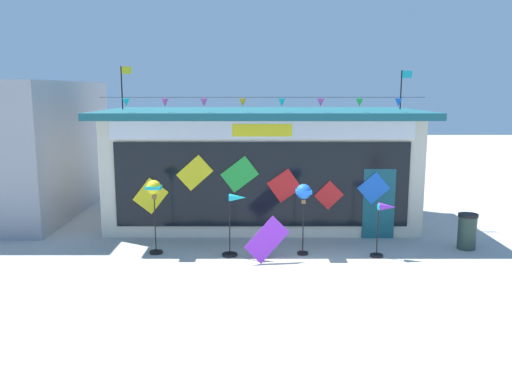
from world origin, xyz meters
The scene contains 9 objects.
ground_plane centered at (0.00, 0.00, 0.00)m, with size 80.00×80.00×0.00m, color #ADAAA5.
kite_shop_building centered at (-0.73, 5.96, 1.81)m, with size 9.59×5.12×4.90m.
wind_spinner_far_left centered at (-3.50, 2.37, 1.55)m, with size 0.38×0.38×1.93m.
wind_spinner_left centered at (-1.45, 2.16, 0.98)m, with size 0.61×0.39×1.62m.
wind_spinner_center_left centered at (0.31, 2.27, 1.53)m, with size 0.40×0.40×1.84m.
wind_spinner_center_right centered at (2.32, 2.09, 0.97)m, with size 0.61×0.32×1.40m.
trash_bin centered at (4.71, 2.78, 0.48)m, with size 0.52×0.52×0.96m.
display_kite_on_ground centered at (-0.63, 1.66, 0.56)m, with size 0.59×0.03×1.06m, color purple.
neighbour_building centered at (-9.47, 7.36, 2.23)m, with size 5.09×7.52×4.46m, color #99999E.
Camera 1 is at (-0.90, -11.47, 4.20)m, focal length 38.84 mm.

